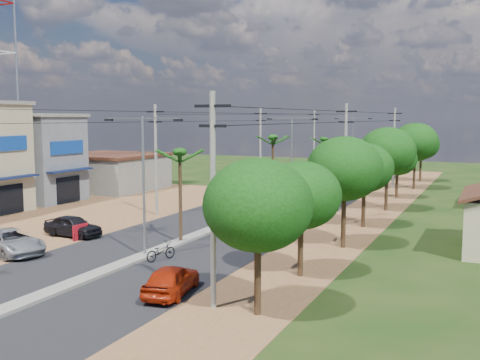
% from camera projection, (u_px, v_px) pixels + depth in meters
% --- Properties ---
extents(ground, '(160.00, 160.00, 0.00)m').
position_uv_depth(ground, '(145.00, 257.00, 32.00)').
color(ground, black).
rests_on(ground, ground).
extents(road, '(12.00, 110.00, 0.04)m').
position_uv_depth(road, '(250.00, 215.00, 45.55)').
color(road, black).
rests_on(road, ground).
extents(median, '(1.00, 90.00, 0.18)m').
position_uv_depth(median, '(264.00, 209.00, 48.26)').
color(median, '#605E56').
rests_on(median, ground).
extents(dirt_lot_west, '(18.00, 46.00, 0.04)m').
position_uv_depth(dirt_lot_west, '(46.00, 216.00, 45.44)').
color(dirt_lot_west, brown).
rests_on(dirt_lot_west, ground).
extents(dirt_shoulder_east, '(5.00, 90.00, 0.03)m').
position_uv_depth(dirt_shoulder_east, '(354.00, 224.00, 42.03)').
color(dirt_shoulder_east, brown).
rests_on(dirt_shoulder_east, ground).
extents(shophouse_grey, '(9.00, 6.40, 8.30)m').
position_uv_depth(shophouse_grey, '(34.00, 157.00, 53.29)').
color(shophouse_grey, '#54575C').
rests_on(shophouse_grey, ground).
extents(low_shed, '(10.40, 10.40, 3.95)m').
position_uv_depth(low_shed, '(109.00, 172.00, 62.17)').
color(low_shed, '#605E56').
rests_on(low_shed, ground).
extents(tree_east_a, '(4.40, 4.40, 6.37)m').
position_uv_depth(tree_east_a, '(258.00, 205.00, 22.15)').
color(tree_east_a, black).
rests_on(tree_east_a, ground).
extents(tree_east_b, '(4.00, 4.00, 5.83)m').
position_uv_depth(tree_east_b, '(301.00, 195.00, 27.70)').
color(tree_east_b, black).
rests_on(tree_east_b, ground).
extents(tree_east_c, '(4.60, 4.60, 6.83)m').
position_uv_depth(tree_east_c, '(345.00, 169.00, 33.77)').
color(tree_east_c, black).
rests_on(tree_east_c, ground).
extents(tree_east_d, '(4.20, 4.20, 6.13)m').
position_uv_depth(tree_east_d, '(364.00, 168.00, 40.28)').
color(tree_east_d, black).
rests_on(tree_east_d, ground).
extents(tree_east_e, '(4.80, 4.80, 7.14)m').
position_uv_depth(tree_east_e, '(387.00, 151.00, 47.34)').
color(tree_east_e, black).
rests_on(tree_east_e, ground).
extents(tree_east_f, '(3.80, 3.80, 5.52)m').
position_uv_depth(tree_east_f, '(398.00, 159.00, 54.87)').
color(tree_east_f, black).
rests_on(tree_east_f, ground).
extents(tree_east_g, '(5.00, 5.00, 7.38)m').
position_uv_depth(tree_east_g, '(415.00, 142.00, 61.70)').
color(tree_east_g, black).
rests_on(tree_east_g, ground).
extents(tree_east_h, '(4.40, 4.40, 6.52)m').
position_uv_depth(tree_east_h, '(421.00, 144.00, 69.12)').
color(tree_east_h, black).
rests_on(tree_east_h, ground).
extents(palm_median_near, '(2.00, 2.00, 6.15)m').
position_uv_depth(palm_median_near, '(180.00, 156.00, 35.00)').
color(palm_median_near, black).
rests_on(palm_median_near, ground).
extents(palm_median_mid, '(2.00, 2.00, 6.55)m').
position_uv_depth(palm_median_mid, '(273.00, 141.00, 49.42)').
color(palm_median_mid, black).
rests_on(palm_median_mid, ground).
extents(palm_median_far, '(2.00, 2.00, 5.85)m').
position_uv_depth(palm_median_far, '(324.00, 141.00, 63.95)').
color(palm_median_far, black).
rests_on(palm_median_far, ground).
extents(streetlight_near, '(5.10, 0.18, 8.00)m').
position_uv_depth(streetlight_near, '(143.00, 174.00, 31.47)').
color(streetlight_near, gray).
rests_on(streetlight_near, ground).
extents(streetlight_mid, '(5.10, 0.18, 8.00)m').
position_uv_depth(streetlight_mid, '(292.00, 150.00, 54.06)').
color(streetlight_mid, gray).
rests_on(streetlight_mid, ground).
extents(streetlight_far, '(5.10, 0.18, 8.00)m').
position_uv_depth(streetlight_far, '(353.00, 141.00, 76.65)').
color(streetlight_far, gray).
rests_on(streetlight_far, ground).
extents(utility_pole_w_b, '(1.60, 0.24, 9.00)m').
position_uv_depth(utility_pole_w_b, '(156.00, 157.00, 45.22)').
color(utility_pole_w_b, '#605E56').
rests_on(utility_pole_w_b, ground).
extents(utility_pole_w_c, '(1.60, 0.24, 9.00)m').
position_uv_depth(utility_pole_w_c, '(260.00, 145.00, 65.09)').
color(utility_pole_w_c, '#605E56').
rests_on(utility_pole_w_c, ground).
extents(utility_pole_w_d, '(1.60, 0.24, 9.00)m').
position_uv_depth(utility_pole_w_d, '(314.00, 139.00, 84.07)').
color(utility_pole_w_d, '#605E56').
rests_on(utility_pole_w_d, ground).
extents(utility_pole_e_a, '(1.60, 0.24, 9.00)m').
position_uv_depth(utility_pole_e_a, '(213.00, 196.00, 22.95)').
color(utility_pole_e_a, '#605E56').
rests_on(utility_pole_e_a, ground).
extents(utility_pole_e_b, '(1.60, 0.24, 9.00)m').
position_uv_depth(utility_pole_e_b, '(345.00, 159.00, 42.83)').
color(utility_pole_e_b, '#605E56').
rests_on(utility_pole_e_b, ground).
extents(utility_pole_e_c, '(1.60, 0.24, 9.00)m').
position_uv_depth(utility_pole_e_c, '(394.00, 146.00, 62.70)').
color(utility_pole_e_c, '#605E56').
rests_on(utility_pole_e_c, ground).
extents(car_red_near, '(2.34, 4.25, 1.37)m').
position_uv_depth(car_red_near, '(171.00, 280.00, 25.10)').
color(car_red_near, maroon).
rests_on(car_red_near, ground).
extents(car_silver_mid, '(2.32, 4.30, 1.35)m').
position_uv_depth(car_silver_mid, '(298.00, 217.00, 40.96)').
color(car_silver_mid, gray).
rests_on(car_silver_mid, ground).
extents(car_white_far, '(3.00, 5.79, 1.60)m').
position_uv_depth(car_white_far, '(266.00, 194.00, 52.66)').
color(car_white_far, '#BBBBB7').
rests_on(car_white_far, ground).
extents(car_parked_silver, '(5.57, 3.72, 1.42)m').
position_uv_depth(car_parked_silver, '(10.00, 242.00, 32.60)').
color(car_parked_silver, gray).
rests_on(car_parked_silver, ground).
extents(car_parked_dark, '(4.25, 1.92, 1.42)m').
position_uv_depth(car_parked_dark, '(73.00, 226.00, 37.39)').
color(car_parked_dark, black).
rests_on(car_parked_dark, ground).
extents(moto_rider_east, '(1.29, 2.06, 1.02)m').
position_uv_depth(moto_rider_east, '(161.00, 252.00, 31.12)').
color(moto_rider_east, black).
rests_on(moto_rider_east, ground).
extents(moto_rider_west_a, '(1.44, 2.07, 1.03)m').
position_uv_depth(moto_rider_west_a, '(234.00, 197.00, 52.53)').
color(moto_rider_west_a, black).
rests_on(moto_rider_west_a, ground).
extents(moto_rider_west_b, '(0.80, 1.56, 0.90)m').
position_uv_depth(moto_rider_west_b, '(281.00, 188.00, 59.47)').
color(moto_rider_west_b, black).
rests_on(moto_rider_west_b, ground).
extents(roadside_sign, '(0.23, 1.27, 1.06)m').
position_uv_depth(roadside_sign, '(80.00, 232.00, 36.38)').
color(roadside_sign, maroon).
rests_on(roadside_sign, ground).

